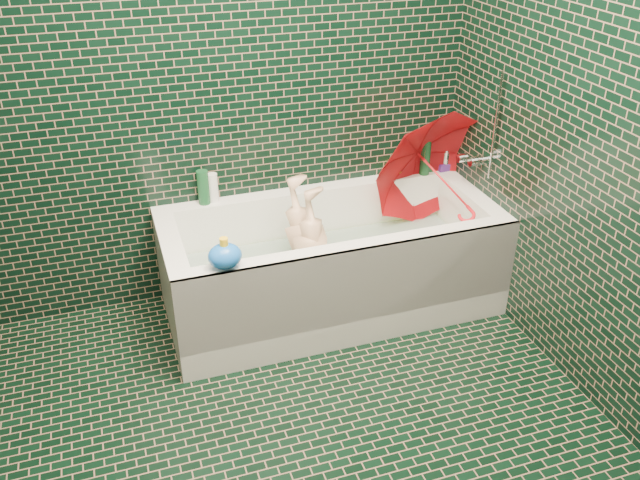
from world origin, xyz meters
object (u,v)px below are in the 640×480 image
object	(u,v)px
bathtub	(332,273)
umbrella	(445,182)
child	(313,263)
rubber_duck	(397,169)
bath_toy	(225,256)

from	to	relation	value
bathtub	umbrella	bearing A→B (deg)	5.11
bathtub	child	distance (m)	0.15
child	umbrella	size ratio (longest dim) A/B	1.31
rubber_duck	bath_toy	world-z (taller)	bath_toy
bathtub	rubber_duck	world-z (taller)	rubber_duck
rubber_duck	bath_toy	size ratio (longest dim) A/B	0.62
bath_toy	child	bearing A→B (deg)	12.13
umbrella	rubber_duck	world-z (taller)	umbrella
umbrella	bath_toy	bearing A→B (deg)	-166.40
rubber_duck	umbrella	bearing A→B (deg)	-66.02
umbrella	rubber_duck	xyz separation A→B (m)	(-0.15, 0.28, -0.02)
child	umbrella	xyz separation A→B (m)	(0.76, 0.08, 0.30)
bathtub	child	xyz separation A→B (m)	(-0.11, -0.03, 0.10)
rubber_duck	bath_toy	distance (m)	1.29
bathtub	bath_toy	distance (m)	0.79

